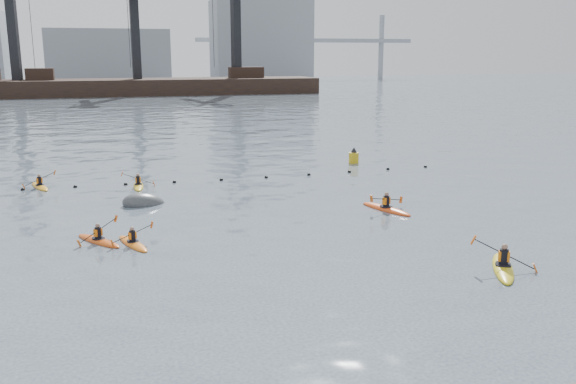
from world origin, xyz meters
name	(u,v)px	position (x,y,z in m)	size (l,w,h in m)	color
ground	(319,327)	(0.00, 0.00, 0.00)	(400.00, 400.00, 0.00)	#374050
float_line	(198,181)	(-0.50, 22.53, 0.03)	(33.24, 0.73, 0.24)	black
barge_pier	(137,85)	(-0.22, 110.00, 1.89)	(72.00, 19.30, 29.50)	black
skyline	(138,49)	(2.23, 150.27, 9.25)	(141.00, 28.00, 22.00)	gray
kayaker_0	(133,243)	(-5.07, 9.90, 0.09)	(1.86, 2.86, 0.99)	orange
kayaker_1	(503,267)	(8.37, 2.77, 0.11)	(2.43, 3.48, 1.41)	gold
kayaker_2	(99,240)	(-6.49, 10.71, 0.09)	(2.18, 2.78, 1.12)	#D54F14
kayaker_3	(138,185)	(-4.26, 21.84, 0.09)	(2.04, 2.96, 1.11)	yellow
kayaker_4	(386,208)	(7.97, 12.28, 0.11)	(2.22, 3.46, 1.10)	#E74C15
kayaker_5	(40,186)	(-10.08, 23.32, 0.09)	(1.96, 2.98, 1.09)	orange
mooring_buoy	(144,204)	(-4.18, 17.15, 0.00)	(2.42, 1.43, 1.21)	#3F4244
nav_buoy	(354,158)	(11.70, 25.88, 0.41)	(0.74, 0.74, 1.36)	#BC9A12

